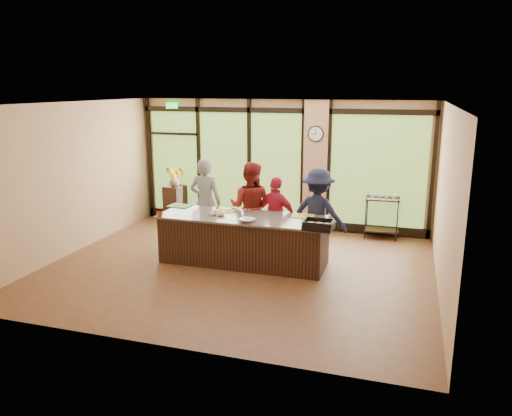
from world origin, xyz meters
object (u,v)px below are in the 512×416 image
Objects in this scene: cook_left at (206,202)px; island_base at (244,241)px; flower_stand at (175,203)px; cook_right at (318,214)px; roasting_pan at (318,227)px; bar_cart at (382,212)px.

island_base is at bearing 141.71° from cook_left.
cook_left reaches higher than flower_stand.
island_base is 1.54m from cook_right.
roasting_pan is 0.50× the size of bar_cart.
bar_cart is (5.01, 0.03, 0.16)m from flower_stand.
roasting_pan is at bearing 152.09° from cook_left.
cook_left is 2.39m from cook_right.
roasting_pan is (0.23, -1.19, 0.08)m from cook_right.
cook_left is 1.05× the size of cook_right.
cook_right is 3.55× the size of roasting_pan.
island_base is 1.76× the size of cook_right.
island_base is 1.67× the size of cook_left.
island_base is 1.47m from cook_left.
cook_left reaches higher than cook_right.
island_base is 3.42m from bar_cart.
island_base is at bearing 166.99° from roasting_pan.
roasting_pan is (2.62, -1.28, 0.03)m from cook_left.
bar_cart reaches higher than island_base.
flower_stand is at bearing 137.49° from island_base.
island_base is 3.48× the size of flower_stand.
bar_cart is (3.52, 1.60, -0.33)m from cook_left.
roasting_pan is at bearing -22.81° from flower_stand.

